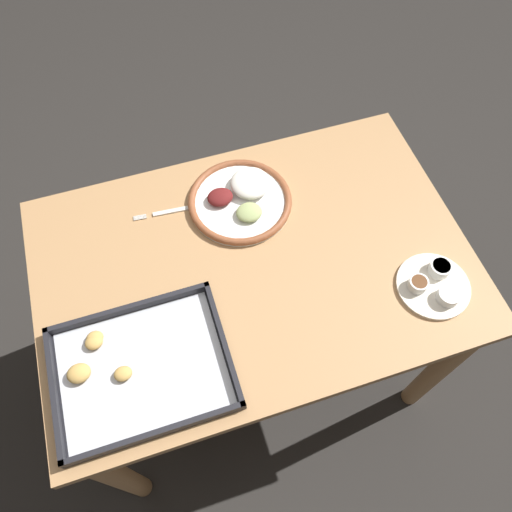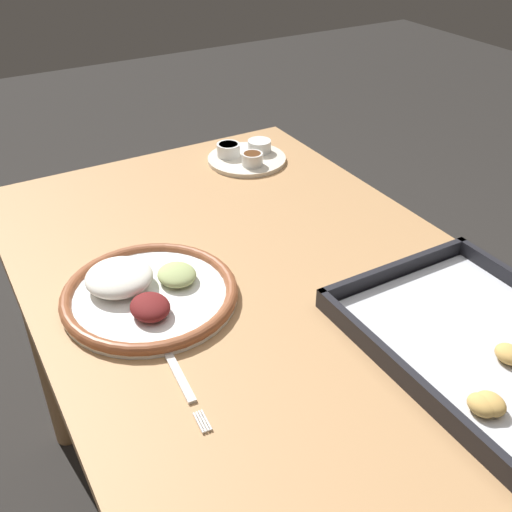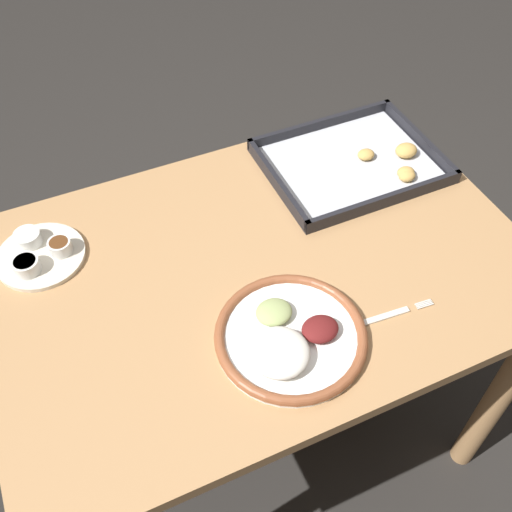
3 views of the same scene
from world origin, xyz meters
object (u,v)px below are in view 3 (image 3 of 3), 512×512
object	(u,v)px
dinner_plate	(290,337)
fork	(380,318)
saucer_plate	(39,253)
baking_tray	(356,163)

from	to	relation	value
dinner_plate	fork	distance (m)	0.18
dinner_plate	fork	world-z (taller)	dinner_plate
saucer_plate	baking_tray	xyz separation A→B (m)	(0.74, -0.02, -0.00)
dinner_plate	baking_tray	distance (m)	0.52
fork	saucer_plate	world-z (taller)	saucer_plate
baking_tray	saucer_plate	bearing A→B (deg)	178.52
dinner_plate	saucer_plate	world-z (taller)	dinner_plate
saucer_plate	baking_tray	distance (m)	0.74
fork	baking_tray	size ratio (longest dim) A/B	0.51
fork	saucer_plate	bearing A→B (deg)	147.41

